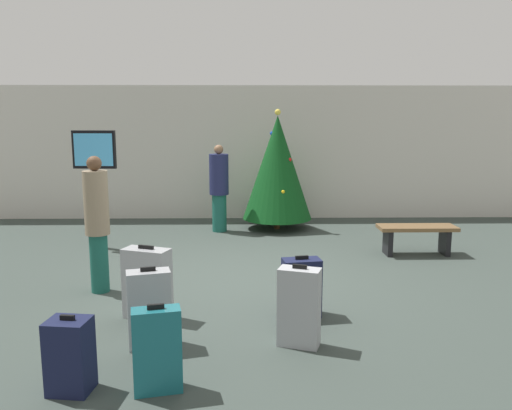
{
  "coord_description": "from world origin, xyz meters",
  "views": [
    {
      "loc": [
        0.13,
        -6.79,
        2.21
      ],
      "look_at": [
        0.27,
        0.92,
        0.9
      ],
      "focal_mm": 35.86,
      "sensor_mm": 36.0,
      "label": 1
    }
  ],
  "objects_px": {
    "traveller_0": "(97,221)",
    "flight_info_kiosk": "(95,169)",
    "suitcase_0": "(157,350)",
    "holiday_tree": "(277,168)",
    "suitcase_2": "(299,307)",
    "waiting_bench": "(417,234)",
    "suitcase_4": "(70,356)",
    "traveller_1": "(219,186)",
    "suitcase_1": "(301,287)",
    "suitcase_5": "(147,283)",
    "suitcase_3": "(149,309)"
  },
  "relations": [
    {
      "from": "traveller_0",
      "to": "flight_info_kiosk",
      "type": "bearing_deg",
      "value": 106.29
    },
    {
      "from": "suitcase_0",
      "to": "holiday_tree",
      "type": "bearing_deg",
      "value": 77.86
    },
    {
      "from": "holiday_tree",
      "to": "suitcase_2",
      "type": "height_order",
      "value": "holiday_tree"
    },
    {
      "from": "waiting_bench",
      "to": "suitcase_4",
      "type": "bearing_deg",
      "value": -135.17
    },
    {
      "from": "traveller_1",
      "to": "suitcase_1",
      "type": "distance_m",
      "value": 4.6
    },
    {
      "from": "traveller_1",
      "to": "suitcase_0",
      "type": "relative_size",
      "value": 2.29
    },
    {
      "from": "traveller_0",
      "to": "suitcase_0",
      "type": "distance_m",
      "value": 2.79
    },
    {
      "from": "traveller_1",
      "to": "waiting_bench",
      "type": "bearing_deg",
      "value": -28.67
    },
    {
      "from": "flight_info_kiosk",
      "to": "suitcase_1",
      "type": "xyz_separation_m",
      "value": [
        3.17,
        -3.14,
        -1.04
      ]
    },
    {
      "from": "suitcase_1",
      "to": "suitcase_5",
      "type": "distance_m",
      "value": 1.72
    },
    {
      "from": "waiting_bench",
      "to": "suitcase_3",
      "type": "height_order",
      "value": "suitcase_3"
    },
    {
      "from": "holiday_tree",
      "to": "traveller_1",
      "type": "bearing_deg",
      "value": -169.38
    },
    {
      "from": "holiday_tree",
      "to": "suitcase_3",
      "type": "relative_size",
      "value": 2.97
    },
    {
      "from": "traveller_0",
      "to": "suitcase_4",
      "type": "relative_size",
      "value": 2.67
    },
    {
      "from": "suitcase_3",
      "to": "suitcase_4",
      "type": "bearing_deg",
      "value": -120.41
    },
    {
      "from": "holiday_tree",
      "to": "suitcase_0",
      "type": "relative_size",
      "value": 3.2
    },
    {
      "from": "suitcase_1",
      "to": "suitcase_2",
      "type": "relative_size",
      "value": 0.85
    },
    {
      "from": "traveller_1",
      "to": "suitcase_1",
      "type": "xyz_separation_m",
      "value": [
        1.15,
        -4.42,
        -0.56
      ]
    },
    {
      "from": "flight_info_kiosk",
      "to": "suitcase_1",
      "type": "relative_size",
      "value": 2.87
    },
    {
      "from": "traveller_1",
      "to": "suitcase_0",
      "type": "distance_m",
      "value": 6.05
    },
    {
      "from": "suitcase_2",
      "to": "suitcase_5",
      "type": "relative_size",
      "value": 0.99
    },
    {
      "from": "waiting_bench",
      "to": "suitcase_5",
      "type": "height_order",
      "value": "suitcase_5"
    },
    {
      "from": "holiday_tree",
      "to": "suitcase_2",
      "type": "bearing_deg",
      "value": -91.09
    },
    {
      "from": "suitcase_2",
      "to": "suitcase_3",
      "type": "xyz_separation_m",
      "value": [
        -1.46,
        0.01,
        -0.01
      ]
    },
    {
      "from": "traveller_0",
      "to": "suitcase_3",
      "type": "bearing_deg",
      "value": -59.82
    },
    {
      "from": "holiday_tree",
      "to": "suitcase_0",
      "type": "bearing_deg",
      "value": -102.14
    },
    {
      "from": "suitcase_5",
      "to": "traveller_0",
      "type": "bearing_deg",
      "value": 131.55
    },
    {
      "from": "flight_info_kiosk",
      "to": "traveller_0",
      "type": "height_order",
      "value": "flight_info_kiosk"
    },
    {
      "from": "flight_info_kiosk",
      "to": "suitcase_0",
      "type": "height_order",
      "value": "flight_info_kiosk"
    },
    {
      "from": "suitcase_5",
      "to": "suitcase_1",
      "type": "bearing_deg",
      "value": 0.58
    },
    {
      "from": "traveller_0",
      "to": "suitcase_5",
      "type": "height_order",
      "value": "traveller_0"
    },
    {
      "from": "traveller_1",
      "to": "suitcase_3",
      "type": "bearing_deg",
      "value": -94.52
    },
    {
      "from": "traveller_1",
      "to": "suitcase_2",
      "type": "relative_size",
      "value": 2.08
    },
    {
      "from": "suitcase_0",
      "to": "suitcase_1",
      "type": "height_order",
      "value": "suitcase_0"
    },
    {
      "from": "suitcase_2",
      "to": "suitcase_3",
      "type": "bearing_deg",
      "value": 179.71
    },
    {
      "from": "holiday_tree",
      "to": "suitcase_0",
      "type": "height_order",
      "value": "holiday_tree"
    },
    {
      "from": "suitcase_0",
      "to": "flight_info_kiosk",
      "type": "bearing_deg",
      "value": 111.08
    },
    {
      "from": "suitcase_1",
      "to": "suitcase_5",
      "type": "height_order",
      "value": "suitcase_5"
    },
    {
      "from": "suitcase_0",
      "to": "suitcase_2",
      "type": "xyz_separation_m",
      "value": [
        1.24,
        0.84,
        0.04
      ]
    },
    {
      "from": "suitcase_0",
      "to": "suitcase_1",
      "type": "distance_m",
      "value": 2.09
    },
    {
      "from": "flight_info_kiosk",
      "to": "suitcase_3",
      "type": "relative_size",
      "value": 2.5
    },
    {
      "from": "suitcase_1",
      "to": "suitcase_0",
      "type": "bearing_deg",
      "value": -129.96
    },
    {
      "from": "waiting_bench",
      "to": "traveller_0",
      "type": "xyz_separation_m",
      "value": [
        -4.67,
        -1.74,
        0.58
      ]
    },
    {
      "from": "holiday_tree",
      "to": "traveller_1",
      "type": "relative_size",
      "value": 1.4
    },
    {
      "from": "flight_info_kiosk",
      "to": "suitcase_1",
      "type": "distance_m",
      "value": 4.58
    },
    {
      "from": "traveller_1",
      "to": "holiday_tree",
      "type": "bearing_deg",
      "value": 10.62
    },
    {
      "from": "suitcase_0",
      "to": "suitcase_5",
      "type": "relative_size",
      "value": 0.9
    },
    {
      "from": "suitcase_3",
      "to": "suitcase_5",
      "type": "distance_m",
      "value": 0.76
    },
    {
      "from": "suitcase_2",
      "to": "suitcase_4",
      "type": "distance_m",
      "value": 2.12
    },
    {
      "from": "traveller_0",
      "to": "suitcase_3",
      "type": "distance_m",
      "value": 1.96
    }
  ]
}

